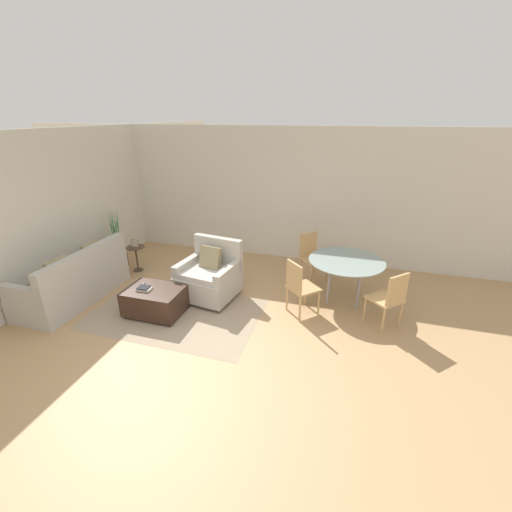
% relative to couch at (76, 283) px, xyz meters
% --- Properties ---
extents(ground_plane, '(20.00, 20.00, 0.00)m').
position_rel_couch_xyz_m(ground_plane, '(2.70, -0.86, -0.31)').
color(ground_plane, tan).
extents(wall_back, '(12.00, 0.06, 2.75)m').
position_rel_couch_xyz_m(wall_back, '(2.70, 2.89, 1.06)').
color(wall_back, beige).
rests_on(wall_back, ground_plane).
extents(wall_left, '(0.06, 12.00, 2.75)m').
position_rel_couch_xyz_m(wall_left, '(-0.54, 0.64, 1.06)').
color(wall_left, beige).
rests_on(wall_left, ground_plane).
extents(area_rug, '(2.66, 1.67, 0.01)m').
position_rel_couch_xyz_m(area_rug, '(1.83, 0.04, -0.31)').
color(area_rug, gray).
rests_on(area_rug, ground_plane).
extents(couch, '(0.83, 1.89, 0.92)m').
position_rel_couch_xyz_m(couch, '(0.00, 0.00, 0.00)').
color(couch, '#B2ADA3').
rests_on(couch, ground_plane).
extents(armchair, '(1.02, 0.98, 0.99)m').
position_rel_couch_xyz_m(armchair, '(2.13, 0.74, 0.06)').
color(armchair, '#B2ADA3').
rests_on(armchair, ground_plane).
extents(ottoman, '(0.87, 0.63, 0.43)m').
position_rel_couch_xyz_m(ottoman, '(1.53, -0.02, -0.08)').
color(ottoman, '#382319').
rests_on(ottoman, ground_plane).
extents(book_stack, '(0.23, 0.17, 0.05)m').
position_rel_couch_xyz_m(book_stack, '(1.40, -0.08, 0.14)').
color(book_stack, beige).
rests_on(book_stack, ottoman).
extents(tv_remote_primary, '(0.09, 0.16, 0.01)m').
position_rel_couch_xyz_m(tv_remote_primary, '(1.28, 0.06, 0.12)').
color(tv_remote_primary, '#333338').
rests_on(tv_remote_primary, ottoman).
extents(potted_plant, '(0.33, 0.33, 1.30)m').
position_rel_couch_xyz_m(potted_plant, '(-0.17, 1.37, 0.03)').
color(potted_plant, brown).
rests_on(potted_plant, ground_plane).
extents(side_table, '(0.36, 0.36, 0.51)m').
position_rel_couch_xyz_m(side_table, '(0.30, 1.30, 0.04)').
color(side_table, '#4C3828').
rests_on(side_table, ground_plane).
extents(picture_frame, '(0.17, 0.06, 0.16)m').
position_rel_couch_xyz_m(picture_frame, '(0.30, 1.30, 0.28)').
color(picture_frame, '#8C6647').
rests_on(picture_frame, side_table).
extents(dining_table, '(1.24, 1.24, 0.73)m').
position_rel_couch_xyz_m(dining_table, '(4.37, 1.28, 0.35)').
color(dining_table, '#8C9E99').
rests_on(dining_table, ground_plane).
extents(dining_chair_near_left, '(0.59, 0.59, 0.90)m').
position_rel_couch_xyz_m(dining_chair_near_left, '(3.70, 0.61, 0.20)').
color(dining_chair_near_left, tan).
rests_on(dining_chair_near_left, ground_plane).
extents(dining_chair_near_right, '(0.59, 0.59, 0.90)m').
position_rel_couch_xyz_m(dining_chair_near_right, '(5.03, 0.61, 0.20)').
color(dining_chair_near_right, tan).
rests_on(dining_chair_near_right, ground_plane).
extents(dining_chair_far_left, '(0.59, 0.59, 0.90)m').
position_rel_couch_xyz_m(dining_chair_far_left, '(3.70, 1.94, 0.20)').
color(dining_chair_far_left, tan).
rests_on(dining_chair_far_left, ground_plane).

